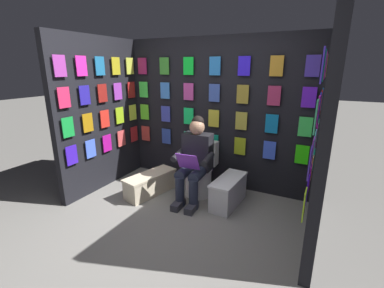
{
  "coord_description": "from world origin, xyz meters",
  "views": [
    {
      "loc": [
        -1.52,
        2.09,
        1.83
      ],
      "look_at": [
        0.01,
        -0.9,
        0.85
      ],
      "focal_mm": 24.78,
      "sensor_mm": 36.0,
      "label": 1
    }
  ],
  "objects": [
    {
      "name": "comic_longbox_far",
      "position": [
        0.68,
        -0.85,
        0.16
      ],
      "size": [
        0.48,
        0.87,
        0.31
      ],
      "rotation": [
        0.0,
        0.0,
        -0.23
      ],
      "color": "beige",
      "rests_on": "ground"
    },
    {
      "name": "person_reading",
      "position": [
        0.02,
        -0.99,
        0.6
      ],
      "size": [
        0.54,
        0.7,
        1.19
      ],
      "rotation": [
        0.0,
        0.0,
        0.06
      ],
      "color": "black",
      "rests_on": "ground"
    },
    {
      "name": "display_wall_left",
      "position": [
        -1.53,
        -0.82,
        1.13
      ],
      "size": [
        0.14,
        1.63,
        2.26
      ],
      "color": "black",
      "rests_on": "ground"
    },
    {
      "name": "toilet",
      "position": [
        0.04,
        -1.22,
        0.33
      ],
      "size": [
        0.41,
        0.56,
        0.77
      ],
      "rotation": [
        0.0,
        0.0,
        0.06
      ],
      "color": "white",
      "rests_on": "ground"
    },
    {
      "name": "ground_plane",
      "position": [
        0.0,
        0.0,
        0.0
      ],
      "size": [
        30.0,
        30.0,
        0.0
      ],
      "primitive_type": "plane",
      "color": "gray"
    },
    {
      "name": "display_wall_right",
      "position": [
        1.53,
        -0.82,
        1.13
      ],
      "size": [
        0.14,
        1.63,
        2.26
      ],
      "color": "black",
      "rests_on": "ground"
    },
    {
      "name": "display_wall_back",
      "position": [
        -0.0,
        -1.68,
        1.13
      ],
      "size": [
        3.07,
        0.14,
        2.26
      ],
      "color": "black",
      "rests_on": "ground"
    },
    {
      "name": "comic_longbox_near",
      "position": [
        -0.46,
        -1.06,
        0.2
      ],
      "size": [
        0.33,
        0.72,
        0.39
      ],
      "rotation": [
        0.0,
        0.0,
        -0.06
      ],
      "color": "silver",
      "rests_on": "ground"
    }
  ]
}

